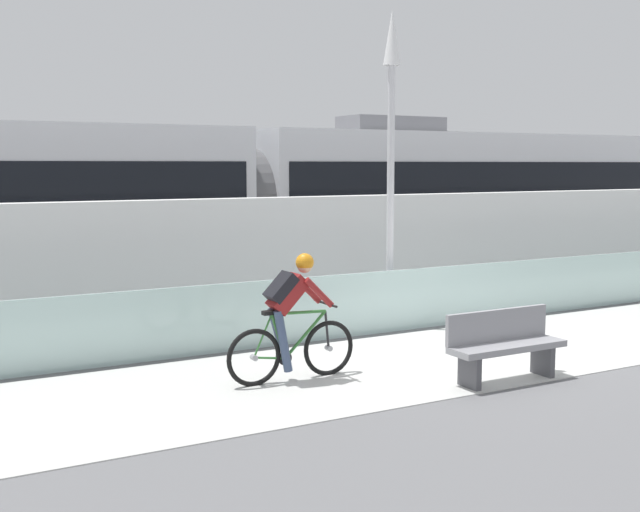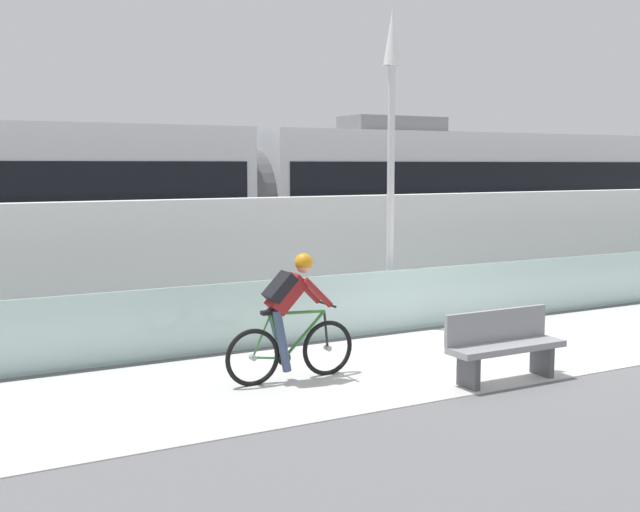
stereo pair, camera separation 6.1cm
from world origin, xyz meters
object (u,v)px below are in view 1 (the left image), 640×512
object	(u,v)px
tram	(243,203)
bench	(504,343)
lamp_post_antenna	(391,128)
cyclist_on_bike	(292,318)

from	to	relation	value
tram	bench	size ratio (longest dim) A/B	14.10
tram	lamp_post_antenna	bearing A→B (deg)	-82.54
cyclist_on_bike	lamp_post_antenna	distance (m)	4.40
tram	lamp_post_antenna	size ratio (longest dim) A/B	4.34
cyclist_on_bike	bench	distance (m)	2.69
tram	bench	xyz separation A→B (m)	(0.04, -8.14, -1.41)
tram	lamp_post_antenna	xyz separation A→B (m)	(0.62, -4.70, 1.40)
bench	tram	bearing A→B (deg)	90.28
lamp_post_antenna	bench	xyz separation A→B (m)	(-0.58, -3.44, -2.81)
cyclist_on_bike	lamp_post_antenna	bearing A→B (deg)	36.44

